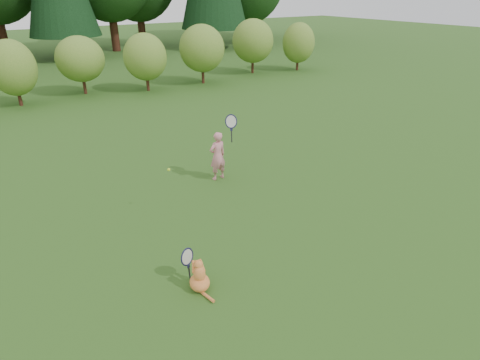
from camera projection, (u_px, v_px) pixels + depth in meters
ground at (253, 228)px, 8.09m from camera, size 100.00×100.00×0.00m
shrub_row at (81, 64)px, 17.28m from camera, size 28.00×3.00×2.80m
child at (218, 155)px, 9.91m from camera, size 0.73×0.50×1.84m
cat at (199, 273)px, 6.36m from camera, size 0.50×0.74×0.76m
tennis_ball at (169, 170)px, 8.21m from camera, size 0.06×0.06×0.06m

